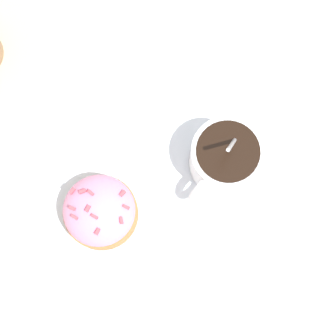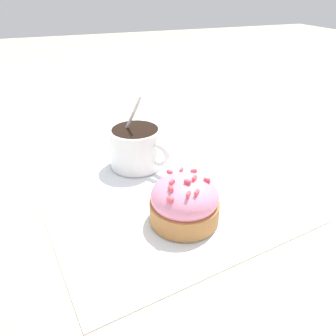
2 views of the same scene
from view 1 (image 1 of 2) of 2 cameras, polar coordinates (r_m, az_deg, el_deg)
ground_plane at (r=0.63m, az=-0.45°, el=-2.21°), size 3.00×3.00×0.00m
paper_napkin at (r=0.63m, az=-0.45°, el=-2.19°), size 0.35×0.33×0.00m
coffee_cup at (r=0.61m, az=5.80°, el=1.01°), size 0.09×0.08×0.11m
frosted_pastry at (r=0.60m, az=-6.93°, el=-4.39°), size 0.08×0.08×0.06m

